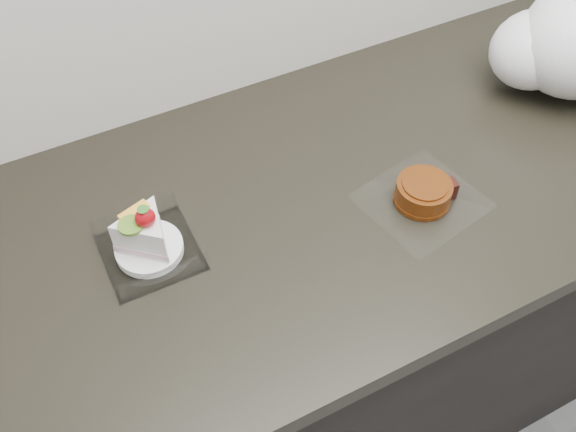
{
  "coord_description": "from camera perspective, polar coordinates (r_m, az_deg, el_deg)",
  "views": [
    {
      "loc": [
        -0.49,
        1.09,
        1.69
      ],
      "look_at": [
        -0.21,
        1.64,
        0.94
      ],
      "focal_mm": 40.0,
      "sensor_mm": 36.0,
      "label": 1
    }
  ],
  "objects": [
    {
      "name": "cake_tray",
      "position": [
        0.98,
        -12.4,
        -2.18
      ],
      "size": [
        0.14,
        0.14,
        0.11
      ],
      "rotation": [
        0.0,
        0.0,
        -0.01
      ],
      "color": "white",
      "rests_on": "counter"
    },
    {
      "name": "counter",
      "position": [
        1.46,
        6.57,
        -8.18
      ],
      "size": [
        2.04,
        0.64,
        0.9
      ],
      "color": "black",
      "rests_on": "ground"
    },
    {
      "name": "mooncake_wrap",
      "position": [
        1.06,
        11.98,
        1.94
      ],
      "size": [
        0.21,
        0.2,
        0.04
      ],
      "rotation": [
        0.0,
        0.0,
        0.37
      ],
      "color": "white",
      "rests_on": "counter"
    }
  ]
}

